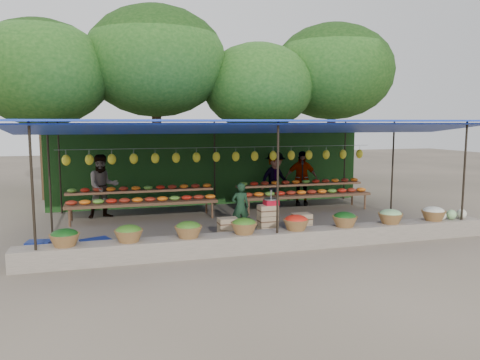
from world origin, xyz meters
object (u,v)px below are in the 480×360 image
object	(u,v)px
blue_crate_front	(96,247)
weighing_scale	(271,201)
vendor_seated	(240,207)
crate_counter	(266,224)
blue_crate_back	(39,248)

from	to	relation	value
blue_crate_front	weighing_scale	bearing A→B (deg)	-13.42
vendor_seated	blue_crate_front	bearing A→B (deg)	27.03
crate_counter	weighing_scale	distance (m)	0.56
crate_counter	blue_crate_back	xyz separation A→B (m)	(-5.12, -0.14, -0.17)
crate_counter	blue_crate_back	bearing A→B (deg)	-178.44
blue_crate_front	blue_crate_back	world-z (taller)	blue_crate_front
weighing_scale	crate_counter	bearing A→B (deg)	-180.00
crate_counter	blue_crate_front	bearing A→B (deg)	-172.22
crate_counter	blue_crate_back	world-z (taller)	crate_counter
crate_counter	weighing_scale	size ratio (longest dim) A/B	6.45
weighing_scale	blue_crate_front	world-z (taller)	weighing_scale
crate_counter	blue_crate_front	distance (m)	4.01
blue_crate_front	crate_counter	bearing A→B (deg)	-13.21
crate_counter	vendor_seated	distance (m)	0.92
vendor_seated	blue_crate_back	xyz separation A→B (m)	(-4.69, -0.89, -0.47)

